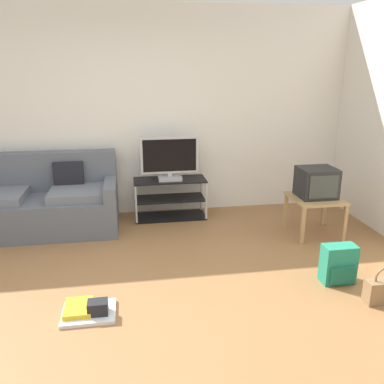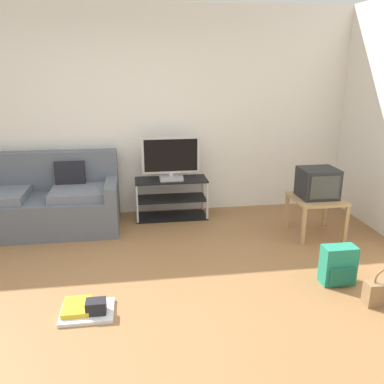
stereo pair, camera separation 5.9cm
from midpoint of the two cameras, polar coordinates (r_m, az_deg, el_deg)
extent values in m
cube|color=olive|center=(3.48, -9.21, -16.67)|extent=(9.00, 9.80, 0.02)
cube|color=silver|center=(5.37, -10.10, 10.97)|extent=(9.00, 0.10, 2.70)
cube|color=#565B66|center=(5.21, -21.01, -3.00)|extent=(1.84, 0.84, 0.43)
cube|color=#565B66|center=(5.38, -20.90, 2.78)|extent=(1.84, 0.20, 0.49)
cube|color=#565B66|center=(5.00, -11.86, 0.68)|extent=(0.14, 0.84, 0.18)
cube|color=slate|center=(4.98, -15.80, -0.13)|extent=(0.73, 0.59, 0.10)
cube|color=black|center=(5.21, -17.43, 2.20)|extent=(0.36, 0.14, 0.37)
cube|color=black|center=(5.23, -3.51, 1.72)|extent=(0.94, 0.39, 0.02)
cube|color=black|center=(5.30, -3.46, -0.92)|extent=(0.90, 0.38, 0.02)
cube|color=black|center=(5.39, -3.41, -3.48)|extent=(0.94, 0.39, 0.02)
cylinder|color=#B7B7BC|center=(5.11, -8.31, -1.80)|extent=(0.03, 0.03, 0.53)
cylinder|color=#B7B7BC|center=(5.20, 1.73, -1.29)|extent=(0.03, 0.03, 0.53)
cylinder|color=#B7B7BC|center=(5.46, -8.40, -0.55)|extent=(0.03, 0.03, 0.53)
cylinder|color=#B7B7BC|center=(5.54, 1.02, -0.10)|extent=(0.03, 0.03, 0.53)
cube|color=#B2B2B7|center=(5.20, -3.49, 2.02)|extent=(0.30, 0.22, 0.05)
cube|color=#B2B2B7|center=(5.19, -3.50, 2.50)|extent=(0.05, 0.04, 0.04)
cube|color=#B2B2B7|center=(5.13, -3.56, 5.27)|extent=(0.74, 0.04, 0.47)
cube|color=black|center=(5.11, -3.53, 5.21)|extent=(0.68, 0.01, 0.41)
cube|color=tan|center=(4.92, 16.88, -0.85)|extent=(0.57, 0.57, 0.03)
cube|color=tan|center=(4.68, 15.15, -4.68)|extent=(0.04, 0.04, 0.43)
cube|color=tan|center=(4.90, 20.61, -4.18)|extent=(0.04, 0.04, 0.43)
cube|color=tan|center=(5.11, 12.86, -2.59)|extent=(0.04, 0.04, 0.43)
cube|color=tan|center=(5.32, 17.97, -2.23)|extent=(0.04, 0.04, 0.43)
cube|color=#232326|center=(4.89, 16.97, 1.32)|extent=(0.42, 0.36, 0.35)
cube|color=#333833|center=(4.73, 17.94, 0.69)|extent=(0.34, 0.01, 0.27)
cube|color=#238466|center=(4.00, 19.71, -9.59)|extent=(0.30, 0.16, 0.37)
cube|color=#1A634C|center=(3.95, 20.28, -11.04)|extent=(0.23, 0.04, 0.16)
cylinder|color=#1A634C|center=(4.03, 17.98, -8.89)|extent=(0.04, 0.04, 0.29)
cylinder|color=#1A634C|center=(4.11, 20.13, -8.60)|extent=(0.04, 0.04, 0.29)
cube|color=olive|center=(3.86, 25.16, -12.67)|extent=(0.31, 0.12, 0.21)
cube|color=silver|center=(3.51, -14.93, -16.30)|extent=(0.43, 0.34, 0.03)
cube|color=black|center=(3.43, -13.77, -15.67)|extent=(0.16, 0.12, 0.11)
cube|color=gold|center=(3.53, -16.36, -15.54)|extent=(0.22, 0.28, 0.04)
camera|label=1|loc=(0.03, -90.41, -0.13)|focal=37.45mm
camera|label=2|loc=(0.03, 89.59, 0.13)|focal=37.45mm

